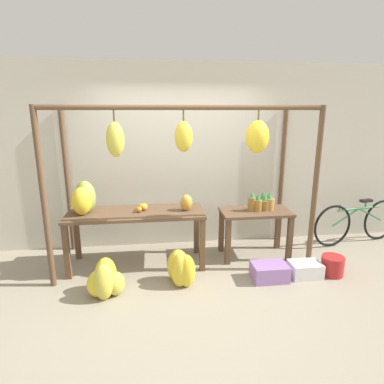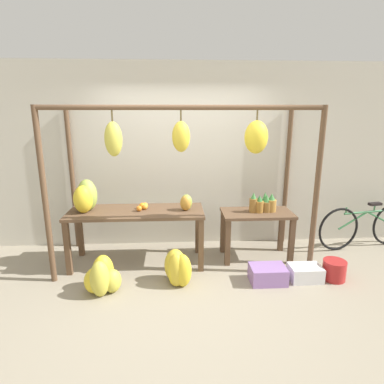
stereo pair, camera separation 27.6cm
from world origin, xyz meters
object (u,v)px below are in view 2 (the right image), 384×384
banana_pile_ground_right (177,268)px  blue_bucket (334,270)px  parked_bicycle (365,226)px  fruit_crate_purple (305,273)px  fruit_crate_white (268,274)px  papaya_pile (186,203)px  orange_pile (143,207)px  banana_pile_ground_left (102,277)px  pineapple_cluster (264,204)px  banana_pile_on_table (86,197)px

banana_pile_ground_right → blue_bucket: size_ratio=1.50×
parked_bicycle → fruit_crate_purple: (-1.32, -0.94, -0.26)m
fruit_crate_white → papaya_pile: (-1.00, 0.61, 0.78)m
banana_pile_ground_right → papaya_pile: 0.90m
parked_bicycle → papaya_pile: (-2.81, -0.35, 0.53)m
orange_pile → banana_pile_ground_left: (-0.43, -0.79, -0.62)m
pineapple_cluster → banana_pile_on_table: bearing=-178.6°
papaya_pile → blue_bucket: bearing=-17.5°
blue_bucket → papaya_pile: 2.09m
banana_pile_on_table → parked_bicycle: size_ratio=0.27×
parked_bicycle → fruit_crate_purple: size_ratio=4.09×
pineapple_cluster → banana_pile_ground_right: 1.55m
banana_pile_on_table → parked_bicycle: 4.21m
banana_pile_ground_right → fruit_crate_purple: bearing=0.4°
orange_pile → papaya_pile: size_ratio=0.92×
orange_pile → parked_bicycle: size_ratio=0.13×
blue_bucket → fruit_crate_purple: size_ratio=0.72×
orange_pile → banana_pile_on_table: bearing=-178.2°
banana_pile_on_table → blue_bucket: 3.38m
banana_pile_ground_right → blue_bucket: (2.00, 0.01, -0.09)m
blue_bucket → parked_bicycle: 1.35m
pineapple_cluster → fruit_crate_white: pineapple_cluster is taller
fruit_crate_white → blue_bucket: blue_bucket is taller
fruit_crate_purple → orange_pile: bearing=162.5°
banana_pile_on_table → banana_pile_ground_left: size_ratio=0.85×
banana_pile_ground_left → papaya_pile: papaya_pile is taller
banana_pile_ground_right → parked_bicycle: size_ratio=0.26×
blue_bucket → fruit_crate_purple: bearing=179.3°
banana_pile_ground_left → fruit_crate_white: 2.03m
banana_pile_ground_left → parked_bicycle: size_ratio=0.32×
fruit_crate_purple → pineapple_cluster: bearing=118.9°
orange_pile → fruit_crate_white: orange_pile is taller
pineapple_cluster → fruit_crate_white: (-0.11, -0.72, -0.71)m
banana_pile_ground_right → papaya_pile: size_ratio=1.95×
papaya_pile → orange_pile: bearing=173.0°
orange_pile → blue_bucket: orange_pile is taller
banana_pile_on_table → banana_pile_ground_left: bearing=-67.0°
papaya_pile → banana_pile_on_table: bearing=177.9°
pineapple_cluster → parked_bicycle: size_ratio=0.24×
fruit_crate_white → banana_pile_on_table: bearing=164.4°
pineapple_cluster → papaya_pile: papaya_pile is taller
banana_pile_ground_right → parked_bicycle: (2.94, 0.95, 0.14)m
banana_pile_ground_right → parked_bicycle: 3.10m
banana_pile_ground_right → banana_pile_on_table: bearing=152.2°
orange_pile → fruit_crate_white: bearing=-23.2°
banana_pile_ground_right → fruit_crate_purple: 1.63m
banana_pile_ground_left → papaya_pile: 1.43m
banana_pile_ground_right → blue_bucket: 2.00m
fruit_crate_white → pineapple_cluster: bearing=81.3°
banana_pile_on_table → banana_pile_ground_left: (0.32, -0.76, -0.78)m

